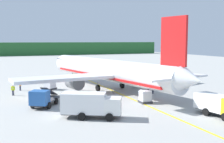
% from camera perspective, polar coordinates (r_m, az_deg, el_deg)
% --- Properties ---
extents(airliner_foreground, '(34.44, 41.41, 11.90)m').
position_cam_1_polar(airliner_foreground, '(50.66, -0.94, 0.23)').
color(airliner_foreground, white).
rests_on(airliner_foreground, ground).
extents(service_truck_fuel, '(4.92, 6.26, 2.60)m').
position_cam_1_polar(service_truck_fuel, '(38.17, -13.85, -5.33)').
color(service_truck_fuel, '#2659A5').
rests_on(service_truck_fuel, ground).
extents(service_truck_baggage, '(6.93, 5.07, 2.89)m').
position_cam_1_polar(service_truck_baggage, '(32.05, -4.35, -6.62)').
color(service_truck_baggage, white).
rests_on(service_truck_baggage, ground).
extents(service_truck_pushback, '(3.07, 6.05, 2.43)m').
position_cam_1_polar(service_truck_pushback, '(34.99, 20.89, -6.22)').
color(service_truck_pushback, yellow).
rests_on(service_truck_pushback, ground).
extents(cargo_container_near, '(1.65, 1.65, 1.85)m').
position_cam_1_polar(cargo_container_near, '(39.97, 6.72, -5.11)').
color(cargo_container_near, '#333338').
rests_on(cargo_container_near, ground).
extents(cargo_container_mid, '(2.50, 2.50, 1.90)m').
position_cam_1_polar(cargo_container_mid, '(51.62, -12.46, -2.60)').
color(cargo_container_mid, '#333338').
rests_on(cargo_container_mid, ground).
extents(crew_marshaller, '(0.44, 0.54, 1.79)m').
position_cam_1_polar(crew_marshaller, '(51.90, -18.12, -2.53)').
color(crew_marshaller, '#191E33').
rests_on(crew_marshaller, ground).
extents(crew_loader_left, '(0.56, 0.42, 1.69)m').
position_cam_1_polar(crew_loader_left, '(46.93, 8.30, -3.27)').
color(crew_loader_left, '#191E33').
rests_on(crew_loader_left, ground).
extents(crew_loader_right, '(0.49, 0.47, 1.72)m').
position_cam_1_polar(crew_loader_right, '(49.40, 7.37, -2.75)').
color(crew_loader_right, '#191E33').
rests_on(crew_loader_right, ground).
extents(crew_supervisor, '(0.60, 0.37, 1.68)m').
position_cam_1_polar(crew_supervisor, '(47.67, -19.43, -3.43)').
color(crew_supervisor, '#191E33').
rests_on(crew_supervisor, ground).
extents(apron_guide_line, '(0.30, 60.00, 0.01)m').
position_cam_1_polar(apron_guide_line, '(47.16, 1.25, -4.39)').
color(apron_guide_line, yellow).
rests_on(apron_guide_line, ground).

